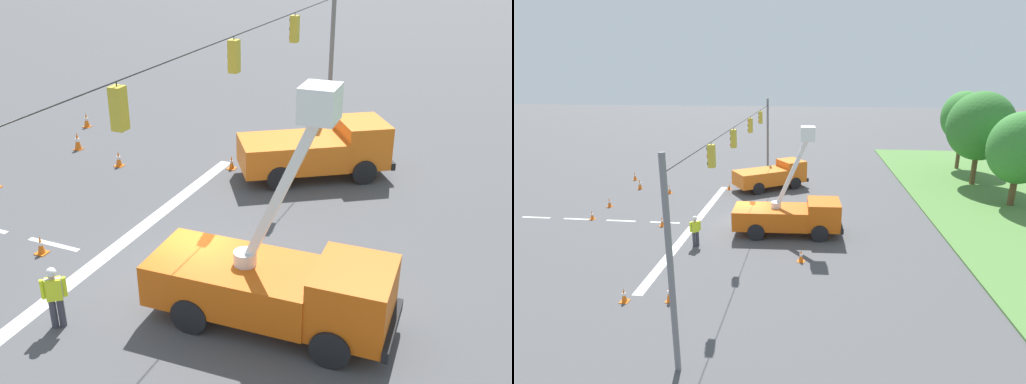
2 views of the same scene
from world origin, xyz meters
The scene contains 19 objects.
ground_plane centered at (0.00, 0.00, 0.00)m, with size 200.00×200.00×0.00m, color #4C4C4F.
lane_markings centered at (0.00, -4.76, 0.00)m, with size 17.60×15.25×0.01m.
signal_gantry centered at (-0.04, 0.00, 4.58)m, with size 26.20×0.33×7.20m.
tree_far_west centered at (-17.95, 18.78, 5.27)m, with size 4.74×4.15×7.76m.
tree_west centered at (-11.81, 18.06, 5.10)m, with size 5.37×5.38×7.98m.
tree_centre centered at (-5.96, 18.66, 4.28)m, with size 4.29×4.32×6.85m.
utility_truck_bucket_lift centered at (1.04, 2.98, 1.30)m, with size 2.59×6.53×6.47m.
utility_truck_support_near centered at (-8.92, 0.87, 1.16)m, with size 5.37×6.38×2.25m.
road_worker centered at (3.35, -2.21, 1.00)m, with size 0.44×0.54×1.77m.
traffic_cone_foreground_left centered at (0.60, -5.23, 0.30)m, with size 0.36×0.36×0.62m.
traffic_cone_foreground_right centered at (-6.53, -7.30, 0.33)m, with size 0.36×0.36×0.69m.
traffic_cone_mid_left centered at (-0.09, -10.31, 0.28)m, with size 0.36×0.36×0.60m.
traffic_cone_mid_right centered at (9.32, -3.59, 0.30)m, with size 0.36×0.36×0.63m.
traffic_cone_near_bucket centered at (-7.48, -10.22, 0.41)m, with size 0.36×0.36×0.83m.
traffic_cone_lane_edge_a centered at (-10.30, -11.92, 0.37)m, with size 0.36×0.36×0.75m.
traffic_cone_lane_edge_b centered at (9.06, -1.68, 0.38)m, with size 0.36×0.36×0.77m.
traffic_cone_far_left centered at (4.71, 3.73, 0.31)m, with size 0.36×0.36×0.65m.
traffic_cone_far_right centered at (-2.70, -10.44, 0.33)m, with size 0.36×0.36×0.68m.
traffic_cone_centre_line centered at (-8.17, -2.73, 0.28)m, with size 0.36×0.36×0.59m.
Camera 2 is at (23.49, 4.15, 9.25)m, focal length 28.00 mm.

